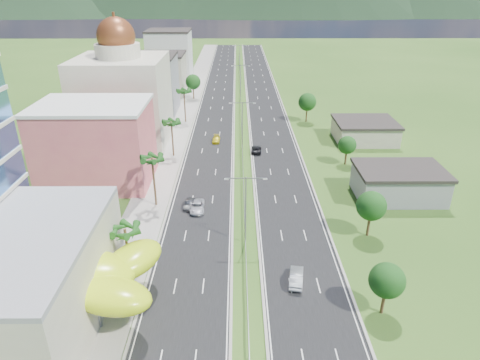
{
  "coord_description": "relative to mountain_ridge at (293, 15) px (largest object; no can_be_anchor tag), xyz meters",
  "views": [
    {
      "loc": [
        -1.2,
        -44.29,
        36.3
      ],
      "look_at": [
        -0.76,
        17.46,
        7.0
      ],
      "focal_mm": 32.0,
      "sensor_mm": 36.0,
      "label": 1
    }
  ],
  "objects": [
    {
      "name": "leafy_tree_rb",
      "position": [
        -41.0,
        -438.0,
        5.18
      ],
      "size": [
        4.55,
        4.55,
        7.47
      ],
      "color": "#47301C",
      "rests_on": "ground"
    },
    {
      "name": "sidewalk_left",
      "position": [
        -77.0,
        -360.0,
        0.06
      ],
      "size": [
        7.0,
        260.0,
        0.12
      ],
      "primitive_type": "cube",
      "color": "gray",
      "rests_on": "ground"
    },
    {
      "name": "streetlight_median_d",
      "position": [
        -60.0,
        -355.0,
        6.75
      ],
      "size": [
        6.04,
        0.25,
        11.0
      ],
      "color": "gray",
      "rests_on": "ground"
    },
    {
      "name": "ground",
      "position": [
        -60.0,
        -450.0,
        0.0
      ],
      "size": [
        500.0,
        500.0,
        0.0
      ],
      "primitive_type": "plane",
      "color": "#2D5119",
      "rests_on": "ground"
    },
    {
      "name": "midrise_grey",
      "position": [
        -87.0,
        -370.0,
        8.0
      ],
      "size": [
        16.0,
        15.0,
        16.0
      ],
      "primitive_type": "cube",
      "color": "gray",
      "rests_on": "ground"
    },
    {
      "name": "midrise_beige",
      "position": [
        -87.0,
        -348.0,
        6.5
      ],
      "size": [
        16.0,
        15.0,
        13.0
      ],
      "primitive_type": "cube",
      "color": "#AAA28C",
      "rests_on": "ground"
    },
    {
      "name": "palm_tree_d",
      "position": [
        -75.5,
        -405.0,
        7.54
      ],
      "size": [
        3.6,
        3.6,
        8.6
      ],
      "color": "#47301C",
      "rests_on": "ground"
    },
    {
      "name": "domed_building",
      "position": [
        -88.0,
        -395.0,
        11.35
      ],
      "size": [
        20.0,
        20.0,
        28.7
      ],
      "color": "beige",
      "rests_on": "ground"
    },
    {
      "name": "car_silver_mid_left",
      "position": [
        -68.07,
        -429.96,
        0.75
      ],
      "size": [
        2.54,
        5.18,
        1.42
      ],
      "primitive_type": "imported",
      "rotation": [
        0.0,
        0.0,
        0.04
      ],
      "color": "#B4B6BD",
      "rests_on": "road_left"
    },
    {
      "name": "leafy_tree_rd",
      "position": [
        -42.0,
        -380.0,
        5.58
      ],
      "size": [
        4.9,
        4.9,
        8.05
      ],
      "color": "#47301C",
      "rests_on": "ground"
    },
    {
      "name": "palm_tree_c",
      "position": [
        -75.5,
        -428.0,
        8.5
      ],
      "size": [
        3.6,
        3.6,
        9.6
      ],
      "color": "#47301C",
      "rests_on": "ground"
    },
    {
      "name": "mountain_ridge",
      "position": [
        0.0,
        0.0,
        0.0
      ],
      "size": [
        860.0,
        140.0,
        90.0
      ],
      "primitive_type": null,
      "color": "black",
      "rests_on": "ground"
    },
    {
      "name": "median_guardrail",
      "position": [
        -60.0,
        -378.01,
        0.62
      ],
      "size": [
        0.1,
        216.06,
        0.76
      ],
      "color": "gray",
      "rests_on": "ground"
    },
    {
      "name": "streetlight_median_b",
      "position": [
        -60.0,
        -440.0,
        6.75
      ],
      "size": [
        6.04,
        0.25,
        11.0
      ],
      "color": "gray",
      "rests_on": "ground"
    },
    {
      "name": "leafy_tree_rc",
      "position": [
        -38.0,
        -410.0,
        4.37
      ],
      "size": [
        3.85,
        3.85,
        6.33
      ],
      "color": "#47301C",
      "rests_on": "ground"
    },
    {
      "name": "road_right",
      "position": [
        -52.5,
        -360.0,
        0.02
      ],
      "size": [
        11.0,
        260.0,
        0.04
      ],
      "primitive_type": "cube",
      "color": "black",
      "rests_on": "ground"
    },
    {
      "name": "midrise_white",
      "position": [
        -87.0,
        -325.0,
        9.0
      ],
      "size": [
        16.0,
        15.0,
        18.0
      ],
      "primitive_type": "cube",
      "color": "silver",
      "rests_on": "ground"
    },
    {
      "name": "pink_shophouse",
      "position": [
        -88.0,
        -418.0,
        7.5
      ],
      "size": [
        20.0,
        15.0,
        15.0
      ],
      "primitive_type": "cube",
      "color": "#CD5463",
      "rests_on": "ground"
    },
    {
      "name": "palm_tree_b",
      "position": [
        -75.5,
        -448.0,
        7.06
      ],
      "size": [
        3.6,
        3.6,
        8.1
      ],
      "color": "#47301C",
      "rests_on": "ground"
    },
    {
      "name": "car_dark_far_right",
      "position": [
        -56.8,
        -402.86,
        0.7
      ],
      "size": [
        2.59,
        4.95,
        1.33
      ],
      "primitive_type": "imported",
      "rotation": [
        0.0,
        0.0,
        3.06
      ],
      "color": "black",
      "rests_on": "road_right"
    },
    {
      "name": "leafy_tree_ra",
      "position": [
        -44.0,
        -455.0,
        4.78
      ],
      "size": [
        4.2,
        4.2,
        6.9
      ],
      "color": "#47301C",
      "rests_on": "ground"
    },
    {
      "name": "streetlight_median_e",
      "position": [
        -60.0,
        -310.0,
        6.75
      ],
      "size": [
        6.04,
        0.25,
        11.0
      ],
      "color": "gray",
      "rests_on": "ground"
    },
    {
      "name": "leafy_tree_lfar",
      "position": [
        -75.5,
        -355.0,
        5.58
      ],
      "size": [
        4.9,
        4.9,
        8.05
      ],
      "color": "#47301C",
      "rests_on": "ground"
    },
    {
      "name": "car_silver_right",
      "position": [
        -53.5,
        -449.27,
        0.84
      ],
      "size": [
        2.49,
        5.1,
        1.61
      ],
      "primitive_type": "imported",
      "rotation": [
        0.0,
        0.0,
        2.98
      ],
      "color": "#A7AAAE",
      "rests_on": "road_right"
    },
    {
      "name": "shed_far",
      "position": [
        -30.0,
        -395.0,
        2.2
      ],
      "size": [
        14.0,
        12.0,
        4.4
      ],
      "primitive_type": "cube",
      "color": "#AAA28C",
      "rests_on": "ground"
    },
    {
      "name": "palm_tree_e",
      "position": [
        -75.5,
        -380.0,
        8.31
      ],
      "size": [
        3.6,
        3.6,
        9.4
      ],
      "color": "#47301C",
      "rests_on": "ground"
    },
    {
      "name": "lime_canopy",
      "position": [
        -80.0,
        -454.0,
        4.99
      ],
      "size": [
        18.0,
        15.0,
        7.4
      ],
      "color": "#BADA15",
      "rests_on": "ground"
    },
    {
      "name": "streetlight_median_c",
      "position": [
        -60.0,
        -400.0,
        6.75
      ],
      "size": [
        6.04,
        0.25,
        11.0
      ],
      "color": "gray",
      "rests_on": "ground"
    },
    {
      "name": "road_left",
      "position": [
        -67.5,
        -360.0,
        0.02
      ],
      "size": [
        11.0,
        260.0,
        0.04
      ],
      "primitive_type": "cube",
      "color": "black",
      "rests_on": "ground"
    },
    {
      "name": "car_dark_left",
      "position": [
        -69.52,
        -428.88,
        0.68
      ],
      "size": [
        1.89,
        4.04,
        1.28
      ],
      "primitive_type": "imported",
      "rotation": [
        0.0,
        0.0,
        -0.14
      ],
      "color": "black",
      "rests_on": "road_left"
    },
    {
      "name": "motorcycle",
      "position": [
        -72.3,
        -454.17,
        0.72
      ],
      "size": [
        0.83,
        2.18,
        1.36
      ],
      "primitive_type": "imported",
      "rotation": [
        0.0,
        0.0,
        -0.09
      ],
      "color": "black",
      "rests_on": "road_left"
    },
    {
      "name": "shed_near",
      "position": [
        -32.0,
        -425.0,
        2.5
      ],
      "size": [
        15.0,
        10.0,
        5.0
      ],
      "primitive_type": "cube",
      "color": "gray",
      "rests_on": "ground"
    },
    {
      "name": "car_yellow_far_left",
      "position": [
        -66.31,
        -396.02,
        0.68
      ],
      "size": [
        1.89,
        4.44,
        1.28
      ],
      "primitive_type": "imported",
      "rotation": [
        0.0,
        0.0,
        -0.02
      ],
      "color": "gold",
      "rests_on": "road_left"
    }
  ]
}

